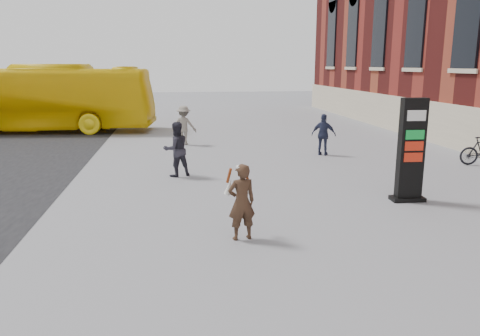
{
  "coord_description": "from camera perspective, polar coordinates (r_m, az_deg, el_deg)",
  "views": [
    {
      "loc": [
        -1.93,
        -9.46,
        3.41
      ],
      "look_at": [
        -0.55,
        0.24,
        1.23
      ],
      "focal_mm": 35.0,
      "sensor_mm": 36.0,
      "label": 1
    }
  ],
  "objects": [
    {
      "name": "ground",
      "position": [
        10.24,
        3.27,
        -6.93
      ],
      "size": [
        100.0,
        100.0,
        0.0
      ],
      "primitive_type": "plane",
      "color": "#9E9EA3"
    },
    {
      "name": "info_pylon",
      "position": [
        12.43,
        20.13,
        2.02
      ],
      "size": [
        0.85,
        0.46,
        2.61
      ],
      "rotation": [
        0.0,
        0.0,
        -0.05
      ],
      "color": "black",
      "rests_on": "ground"
    },
    {
      "name": "woman",
      "position": [
        9.19,
        0.18,
        -4.04
      ],
      "size": [
        0.65,
        0.61,
        1.54
      ],
      "rotation": [
        0.0,
        0.0,
        3.33
      ],
      "color": "#362118",
      "rests_on": "ground"
    },
    {
      "name": "bus",
      "position": [
        26.42,
        -24.12,
        7.78
      ],
      "size": [
        12.53,
        4.14,
        3.42
      ],
      "primitive_type": "imported",
      "rotation": [
        0.0,
        0.0,
        1.47
      ],
      "color": "yellow",
      "rests_on": "road"
    },
    {
      "name": "pedestrian_a",
      "position": [
        14.54,
        -7.78,
        2.27
      ],
      "size": [
        1.0,
        0.89,
        1.69
      ],
      "primitive_type": "imported",
      "rotation": [
        0.0,
        0.0,
        3.5
      ],
      "color": "#282630",
      "rests_on": "ground"
    },
    {
      "name": "pedestrian_b",
      "position": [
        20.36,
        -6.86,
        5.2
      ],
      "size": [
        1.22,
        0.93,
        1.68
      ],
      "primitive_type": "imported",
      "rotation": [
        0.0,
        0.0,
        2.82
      ],
      "color": "gray",
      "rests_on": "ground"
    },
    {
      "name": "pedestrian_c",
      "position": [
        18.11,
        10.16,
        4.02
      ],
      "size": [
        1.0,
        0.78,
        1.58
      ],
      "primitive_type": "imported",
      "rotation": [
        0.0,
        0.0,
        2.64
      ],
      "color": "#272C48",
      "rests_on": "ground"
    }
  ]
}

